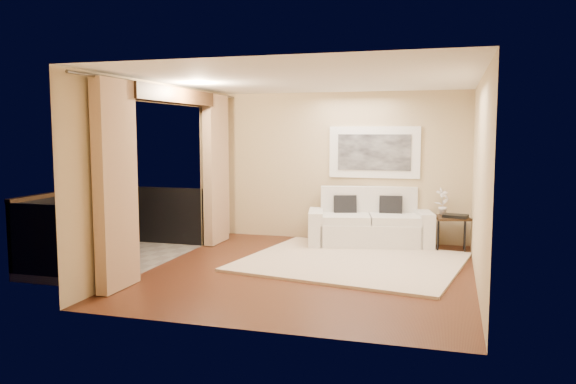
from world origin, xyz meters
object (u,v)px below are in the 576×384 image
at_px(balcony_chair_near, 112,233).
at_px(ice_bucket, 102,209).
at_px(orchid, 443,201).
at_px(side_table, 452,220).
at_px(balcony_chair_far, 114,211).
at_px(sofa, 369,225).
at_px(bistro_table, 108,221).

xyz_separation_m(balcony_chair_near, ice_bucket, (-0.37, 0.33, 0.31)).
height_order(orchid, ice_bucket, orchid).
bearing_deg(side_table, balcony_chair_near, -152.45).
bearing_deg(ice_bucket, balcony_chair_far, 113.59).
bearing_deg(orchid, sofa, -176.03).
distance_m(sofa, side_table, 1.40).
bearing_deg(sofa, side_table, -15.88).
relative_size(orchid, bistro_table, 0.65).
relative_size(balcony_chair_far, balcony_chair_near, 1.26).
bearing_deg(ice_bucket, balcony_chair_near, -40.96).
bearing_deg(balcony_chair_far, side_table, -157.66).
bearing_deg(orchid, ice_bucket, -154.81).
bearing_deg(ice_bucket, sofa, 30.93).
xyz_separation_m(balcony_chair_far, balcony_chair_near, (0.76, -1.20, -0.14)).
bearing_deg(orchid, side_table, -48.22).
relative_size(side_table, bistro_table, 0.92).
xyz_separation_m(bistro_table, ice_bucket, (-0.13, 0.06, 0.18)).
distance_m(orchid, balcony_chair_near, 5.39).
bearing_deg(bistro_table, ice_bucket, 156.71).
xyz_separation_m(sofa, balcony_chair_far, (-4.19, -1.41, 0.28)).
height_order(balcony_chair_near, ice_bucket, ice_bucket).
relative_size(sofa, balcony_chair_far, 2.06).
height_order(side_table, balcony_chair_near, balcony_chair_near).
bearing_deg(side_table, orchid, 131.78).
distance_m(sofa, orchid, 1.31).
bearing_deg(bistro_table, balcony_chair_far, 118.79).
bearing_deg(sofa, balcony_chair_far, -173.40).
bearing_deg(sofa, orchid, -8.03).
xyz_separation_m(side_table, bistro_table, (-5.06, -2.24, 0.10)).
bearing_deg(sofa, ice_bucket, -161.07).
xyz_separation_m(orchid, bistro_table, (-4.90, -2.42, -0.19)).
distance_m(bistro_table, ice_bucket, 0.23).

